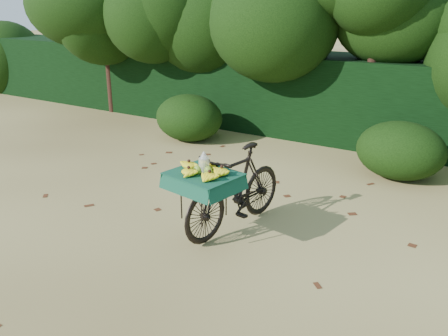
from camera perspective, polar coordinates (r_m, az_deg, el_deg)
The scene contains 6 objects.
ground at distance 5.77m, azimuth -5.22°, elevation -11.22°, with size 80.00×80.00×0.00m, color #CDBB6D.
vendor_bicycle at distance 6.30m, azimuth 1.21°, elevation -2.45°, with size 0.98×1.97×1.15m.
hedge_backdrop at distance 10.85m, azimuth 15.30°, elevation 8.02°, with size 26.00×1.80×1.80m, color black.
tree_row at distance 10.16m, azimuth 10.87°, elevation 13.90°, with size 14.50×2.00×4.00m, color black, non-canonical shape.
bush_clumps at distance 8.95m, azimuth 14.21°, elevation 2.77°, with size 8.80×1.70×0.90m, color black, non-canonical shape.
leaf_litter at distance 6.23m, azimuth -1.58°, elevation -8.63°, with size 7.00×7.30×0.01m, color #502815, non-canonical shape.
Camera 1 is at (3.06, -3.91, 2.95)m, focal length 38.00 mm.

